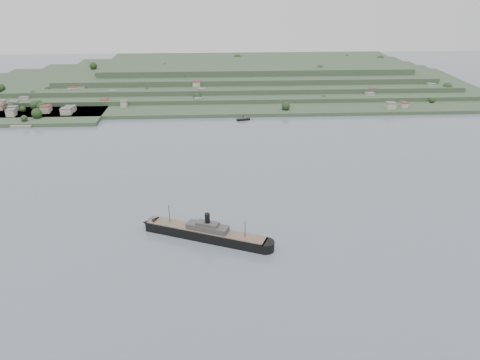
{
  "coord_description": "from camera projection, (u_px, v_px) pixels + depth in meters",
  "views": [
    {
      "loc": [
        6.43,
        -292.97,
        155.7
      ],
      "look_at": [
        23.34,
        30.0,
        10.53
      ],
      "focal_mm": 35.0,
      "sensor_mm": 36.0,
      "label": 1
    }
  ],
  "objects": [
    {
      "name": "ground",
      "position": [
        209.0,
        212.0,
        330.37
      ],
      "size": [
        1400.0,
        1400.0,
        0.0
      ],
      "primitive_type": "plane",
      "color": "slate",
      "rests_on": "ground"
    },
    {
      "name": "far_peninsula",
      "position": [
        230.0,
        78.0,
        684.97
      ],
      "size": [
        760.0,
        309.0,
        30.0
      ],
      "color": "#31462F",
      "rests_on": "ground"
    },
    {
      "name": "steamship",
      "position": [
        202.0,
        232.0,
        296.29
      ],
      "size": [
        86.12,
        43.84,
        21.83
      ],
      "color": "black",
      "rests_on": "ground"
    },
    {
      "name": "ferry_east",
      "position": [
        243.0,
        119.0,
        530.98
      ],
      "size": [
        15.91,
        7.94,
        5.75
      ],
      "color": "black",
      "rests_on": "ground"
    }
  ]
}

